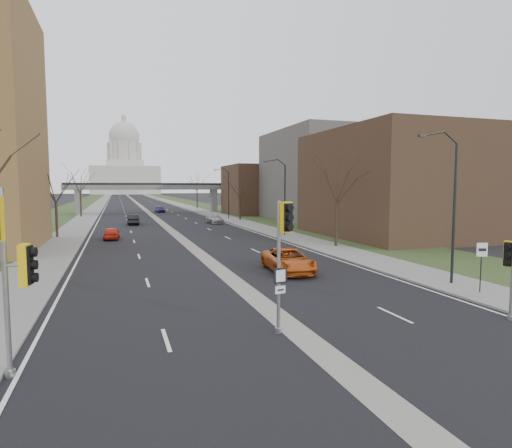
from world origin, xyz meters
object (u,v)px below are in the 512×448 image
signal_pole_median (283,242)px  car_right_near (288,260)px  car_left_far (134,219)px  car_left_near (112,233)px  car_right_far (160,209)px  speed_limit_sign (481,258)px  signal_pole_left (9,255)px  car_right_mid (214,219)px

signal_pole_median → car_right_near: size_ratio=0.92×
signal_pole_median → car_left_far: size_ratio=1.12×
signal_pole_median → car_left_near: size_ratio=1.31×
signal_pole_median → car_right_far: bearing=75.8°
speed_limit_sign → car_left_near: 36.33m
signal_pole_left → car_right_near: signal_pole_left is taller
car_left_near → car_right_near: car_right_near is taller
signal_pole_left → signal_pole_median: (8.96, 1.09, -0.12)m
signal_pole_median → speed_limit_sign: bearing=-0.1°
signal_pole_left → car_left_far: (5.38, 52.58, -2.96)m
signal_pole_left → car_right_mid: bearing=78.9°
signal_pole_median → speed_limit_sign: 12.67m
car_left_near → car_left_far: size_ratio=0.85×
car_left_near → car_left_far: 18.12m
car_right_near → car_right_far: 69.41m
signal_pole_median → car_right_mid: (8.38, 49.79, -2.92)m
car_right_mid → car_right_far: car_right_far is taller
signal_pole_left → speed_limit_sign: size_ratio=2.16×
car_left_near → car_right_far: size_ratio=0.97×
car_left_near → car_right_far: (9.61, 47.05, 0.02)m
car_left_near → car_right_far: car_right_far is taller
speed_limit_sign → car_left_far: size_ratio=0.57×
car_right_mid → car_left_far: bearing=166.1°
signal_pole_left → signal_pole_median: size_ratio=1.10×
signal_pole_median → car_right_near: signal_pole_median is taller
signal_pole_left → car_right_mid: size_ratio=1.20×
signal_pole_median → speed_limit_sign: (12.29, 2.58, -1.67)m
speed_limit_sign → car_right_far: bearing=115.1°
car_left_far → car_right_mid: car_left_far is taller
car_right_far → speed_limit_sign: bearing=-90.9°
signal_pole_left → car_right_near: size_ratio=1.01×
signal_pole_left → car_right_near: bearing=49.5°
speed_limit_sign → car_right_mid: (-3.92, 47.21, -1.24)m
signal_pole_median → car_left_far: 51.69m
car_right_mid → car_right_far: size_ratio=1.17×
signal_pole_left → car_right_mid: (17.34, 50.88, -3.04)m
car_left_near → car_right_mid: size_ratio=0.83×
car_right_mid → car_right_near: bearing=-100.9°
car_left_near → car_right_near: 25.10m
car_left_far → car_right_far: 29.92m
car_right_near → car_right_far: car_right_near is taller
car_left_far → car_right_mid: size_ratio=0.98×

